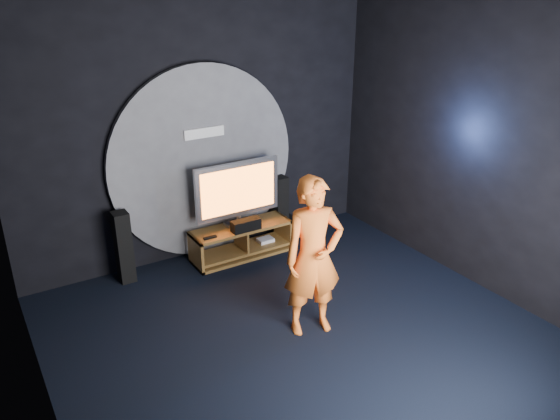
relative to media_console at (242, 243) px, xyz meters
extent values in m
plane|color=black|center=(-0.32, -2.05, -0.19)|extent=(5.00, 5.00, 0.00)
cube|color=black|center=(-0.32, 0.45, 1.56)|extent=(5.00, 0.04, 3.50)
cube|color=black|center=(-0.32, -4.55, 1.56)|extent=(5.00, 0.04, 3.50)
cube|color=black|center=(-2.82, -2.05, 1.56)|extent=(0.04, 5.00, 3.50)
cube|color=black|center=(2.18, -2.05, 1.56)|extent=(0.04, 5.00, 3.50)
cylinder|color=#515156|center=(-0.32, 0.39, 1.11)|extent=(2.60, 0.08, 2.60)
cube|color=white|center=(-0.32, 0.34, 1.53)|extent=(0.55, 0.03, 0.13)
cube|color=#9F6C31|center=(-0.01, 0.00, 0.24)|extent=(1.39, 0.45, 0.04)
cube|color=#9F6C31|center=(-0.01, 0.00, -0.09)|extent=(1.35, 0.42, 0.04)
cube|color=#9F6C31|center=(-0.68, 0.00, 0.03)|extent=(0.04, 0.45, 0.45)
cube|color=#9F6C31|center=(0.67, 0.00, 0.03)|extent=(0.04, 0.45, 0.45)
cube|color=#9F6C31|center=(-0.01, 0.00, 0.07)|extent=(0.03, 0.40, 0.29)
cube|color=#9F6C31|center=(-0.01, 0.00, -0.17)|extent=(1.39, 0.45, 0.04)
cube|color=white|center=(0.37, 0.00, -0.05)|extent=(0.22, 0.16, 0.05)
cube|color=#ABAAB2|center=(-0.01, 0.07, 0.28)|extent=(0.36, 0.22, 0.04)
cylinder|color=#ABAAB2|center=(-0.01, 0.07, 0.35)|extent=(0.07, 0.07, 0.10)
cube|color=#ABAAB2|center=(-0.01, 0.07, 0.77)|extent=(1.21, 0.06, 0.75)
cube|color=orange|center=(-0.01, 0.04, 0.77)|extent=(1.08, 0.01, 0.62)
cube|color=black|center=(-0.01, -0.14, 0.33)|extent=(0.40, 0.15, 0.15)
cube|color=black|center=(-0.52, -0.12, 0.27)|extent=(0.18, 0.05, 0.02)
cube|color=black|center=(-1.56, 0.18, 0.27)|extent=(0.19, 0.21, 0.94)
cube|color=black|center=(0.77, 0.26, 0.27)|extent=(0.19, 0.21, 0.94)
cube|color=black|center=(0.84, 0.20, -0.04)|extent=(0.27, 0.27, 0.30)
imported|color=orange|center=(-0.15, -1.91, 0.69)|extent=(0.72, 0.56, 1.76)
camera|label=1|loc=(-3.08, -6.01, 3.35)|focal=35.00mm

